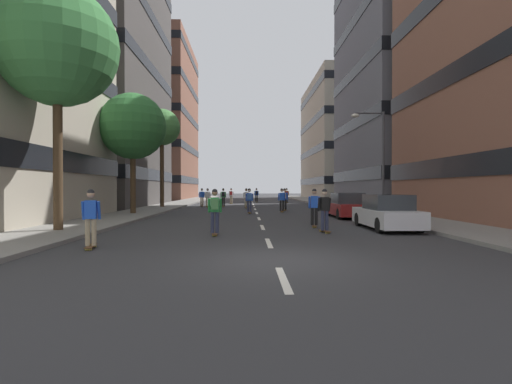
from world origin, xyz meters
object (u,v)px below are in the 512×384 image
at_px(skater_4, 256,194).
at_px(skater_1, 325,208).
at_px(street_tree_far, 57,47).
at_px(skater_6, 249,199).
at_px(skater_0, 202,196).
at_px(skater_10, 287,194).
at_px(skater_9, 282,199).
at_px(skater_13, 285,198).
at_px(streetlamp_right, 378,151).
at_px(skater_12, 246,197).
at_px(street_tree_near, 162,128).
at_px(skater_5, 223,196).
at_px(skater_11, 231,195).
at_px(street_tree_mid, 133,127).
at_px(skater_7, 314,206).
at_px(skater_2, 215,209).
at_px(skater_8, 208,197).
at_px(parked_car_mid, 387,213).
at_px(parked_car_near, 347,206).
at_px(skater_3, 91,216).

bearing_deg(skater_4, skater_1, -86.66).
distance_m(street_tree_far, skater_6, 15.45).
bearing_deg(skater_0, skater_10, 45.39).
height_order(skater_9, skater_13, same).
bearing_deg(streetlamp_right, skater_12, 129.49).
bearing_deg(street_tree_far, streetlamp_right, 28.46).
xyz_separation_m(street_tree_near, skater_5, (5.29, 2.69, -6.11)).
bearing_deg(street_tree_far, skater_11, 78.54).
relative_size(skater_0, skater_5, 1.00).
distance_m(street_tree_mid, skater_7, 14.24).
distance_m(skater_0, skater_5, 2.15).
xyz_separation_m(skater_0, skater_5, (2.11, -0.45, 0.03)).
bearing_deg(skater_6, skater_2, -96.37).
height_order(streetlamp_right, skater_13, streetlamp_right).
xyz_separation_m(skater_6, skater_7, (2.93, -9.65, -0.03)).
bearing_deg(skater_4, skater_8, -112.06).
bearing_deg(skater_6, street_tree_near, 137.27).
height_order(parked_car_mid, skater_2, skater_2).
bearing_deg(skater_7, parked_car_near, 62.01).
bearing_deg(skater_13, skater_12, 127.92).
bearing_deg(street_tree_mid, skater_13, 23.85).
bearing_deg(streetlamp_right, skater_9, 141.49).
distance_m(street_tree_far, skater_8, 21.85).
bearing_deg(skater_3, streetlamp_right, 44.28).
bearing_deg(streetlamp_right, street_tree_near, 147.02).
height_order(parked_car_near, skater_3, skater_3).
relative_size(streetlamp_right, skater_13, 3.65).
xyz_separation_m(streetlamp_right, skater_3, (-12.94, -12.62, -3.15)).
bearing_deg(skater_9, parked_car_near, -57.25).
bearing_deg(streetlamp_right, skater_8, 135.10).
xyz_separation_m(street_tree_mid, skater_9, (10.18, 2.96, -4.89)).
bearing_deg(skater_4, skater_10, -17.56).
height_order(street_tree_near, skater_11, street_tree_near).
xyz_separation_m(skater_7, skater_8, (-6.78, 18.43, 0.00)).
relative_size(parked_car_near, skater_9, 2.47).
bearing_deg(skater_9, skater_11, 105.96).
bearing_deg(streetlamp_right, street_tree_far, -151.54).
height_order(skater_1, skater_7, same).
height_order(skater_8, skater_9, same).
relative_size(skater_1, skater_4, 1.00).
bearing_deg(streetlamp_right, skater_13, 130.43).
xyz_separation_m(skater_2, skater_7, (4.34, 2.96, -0.03)).
relative_size(parked_car_near, streetlamp_right, 0.68).
bearing_deg(street_tree_mid, skater_3, -78.38).
bearing_deg(skater_10, skater_7, -93.53).
distance_m(street_tree_near, skater_3, 23.89).
relative_size(parked_car_mid, skater_8, 2.47).
height_order(parked_car_mid, street_tree_mid, street_tree_mid).
bearing_deg(skater_1, skater_7, 90.86).
distance_m(skater_0, skater_8, 1.66).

